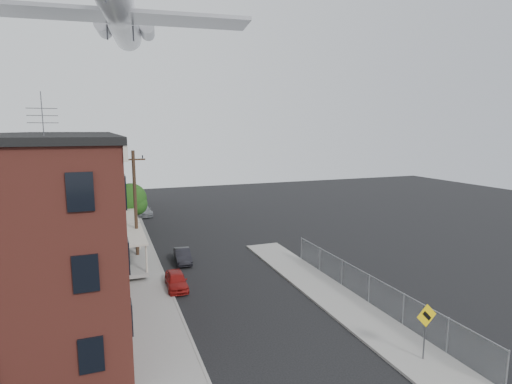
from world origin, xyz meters
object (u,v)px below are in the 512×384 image
(street_tree, at_px, (132,200))
(car_near, at_px, (176,280))
(utility_pole, at_px, (135,206))
(airplane, at_px, (119,10))
(car_mid, at_px, (183,256))
(warning_sign, at_px, (426,323))
(car_far, at_px, (143,210))

(street_tree, bearing_deg, car_near, -84.15)
(utility_pole, height_order, airplane, airplane)
(car_mid, bearing_deg, car_near, -101.08)
(utility_pole, relative_size, airplane, 0.34)
(warning_sign, height_order, street_tree, street_tree)
(street_tree, bearing_deg, car_far, 79.05)
(car_far, xyz_separation_m, airplane, (-2.13, -10.40, 20.65))
(street_tree, distance_m, car_near, 16.66)
(warning_sign, height_order, car_near, warning_sign)
(utility_pole, xyz_separation_m, car_mid, (3.38, -1.21, -4.12))
(warning_sign, bearing_deg, street_tree, 110.58)
(utility_pole, bearing_deg, car_mid, -19.72)
(car_far, bearing_deg, airplane, -106.67)
(warning_sign, distance_m, car_far, 38.72)
(utility_pole, xyz_separation_m, car_far, (2.00, 18.57, -4.01))
(utility_pole, relative_size, car_mid, 2.67)
(street_tree, relative_size, car_mid, 1.54)
(utility_pole, distance_m, street_tree, 10.00)
(car_near, bearing_deg, airplane, 100.28)
(street_tree, bearing_deg, warning_sign, -69.42)
(car_near, distance_m, car_mid, 5.37)
(street_tree, relative_size, airplane, 0.20)
(street_tree, distance_m, car_far, 9.24)
(airplane, bearing_deg, car_near, -81.68)
(car_near, bearing_deg, utility_pole, 109.32)
(car_mid, height_order, airplane, airplane)
(utility_pole, bearing_deg, airplane, 90.91)
(warning_sign, height_order, utility_pole, utility_pole)
(car_near, xyz_separation_m, airplane, (-2.13, 14.57, 20.75))
(street_tree, bearing_deg, car_mid, -74.66)
(car_mid, bearing_deg, warning_sign, -62.47)
(car_near, distance_m, airplane, 25.45)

